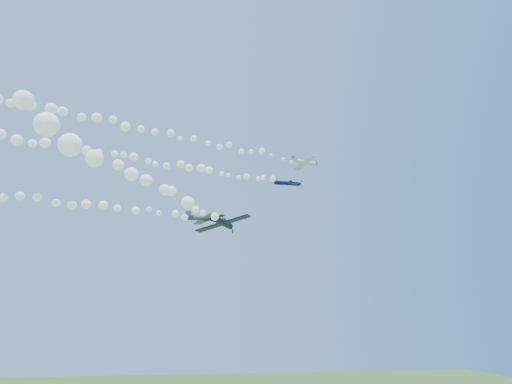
{
  "coord_description": "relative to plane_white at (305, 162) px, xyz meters",
  "views": [
    {
      "loc": [
        -8.88,
        -82.02,
        23.49
      ],
      "look_at": [
        2.85,
        -5.85,
        46.66
      ],
      "focal_mm": 30.0,
      "sensor_mm": 36.0,
      "label": 1
    }
  ],
  "objects": [
    {
      "name": "plane_white",
      "position": [
        0.0,
        0.0,
        0.0
      ],
      "size": [
        6.48,
        6.81,
        1.75
      ],
      "rotation": [
        -0.16,
        -0.04,
        0.36
      ],
      "color": "white"
    },
    {
      "name": "smoke_trail_white",
      "position": [
        -38.86,
        -14.8,
        -0.31
      ],
      "size": [
        74.23,
        29.75,
        2.81
      ],
      "primitive_type": null,
      "color": "white"
    },
    {
      "name": "plane_navy",
      "position": [
        -2.93,
        3.3,
        -3.71
      ],
      "size": [
        7.1,
        7.35,
        2.34
      ],
      "rotation": [
        0.23,
        -0.09,
        0.34
      ],
      "color": "#0D0E3C"
    },
    {
      "name": "smoke_trail_navy",
      "position": [
        -41.06,
        -10.0,
        -3.93
      ],
      "size": [
        72.35,
        26.95,
        2.82
      ],
      "primitive_type": null,
      "color": "white"
    },
    {
      "name": "plane_grey",
      "position": [
        -20.25,
        1.34,
        -12.41
      ],
      "size": [
        7.98,
        8.47,
        2.21
      ],
      "rotation": [
        -0.05,
        -0.09,
        0.37
      ],
      "color": "#3D4259"
    },
    {
      "name": "plane_black",
      "position": [
        -18.57,
        -23.09,
        -18.63
      ],
      "size": [
        7.64,
        7.35,
        2.27
      ],
      "rotation": [
        -0.22,
        -0.03,
        1.12
      ],
      "color": "black"
    }
  ]
}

